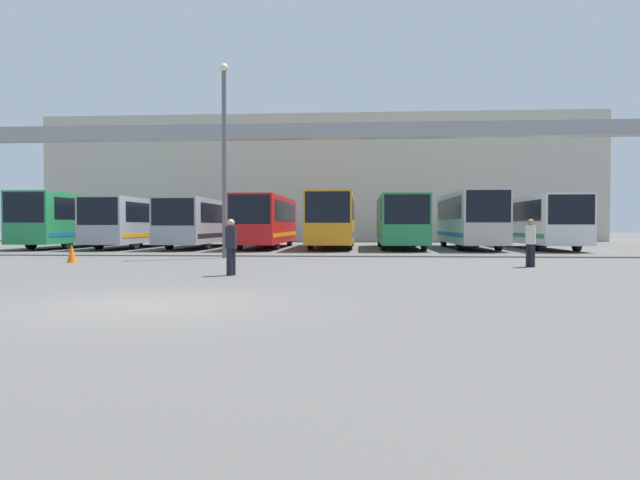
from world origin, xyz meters
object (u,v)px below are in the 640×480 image
at_px(bus_slot_7, 540,219).
at_px(pedestrian_near_center, 531,242).
at_px(bus_slot_5, 400,219).
at_px(lamp_post, 224,153).
at_px(bus_slot_0, 76,217).
at_px(pedestrian_near_left, 231,246).
at_px(bus_slot_1, 137,220).
at_px(bus_slot_4, 333,218).
at_px(bus_slot_2, 204,221).
at_px(bus_slot_3, 266,219).
at_px(bus_slot_6, 469,217).
at_px(traffic_cone, 72,253).

xyz_separation_m(bus_slot_7, pedestrian_near_center, (-4.93, -15.00, -0.91)).
bearing_deg(bus_slot_5, lamp_post, -127.97).
bearing_deg(bus_slot_0, pedestrian_near_left, -53.28).
bearing_deg(bus_slot_1, bus_slot_0, 175.82).
xyz_separation_m(pedestrian_near_left, pedestrian_near_center, (9.38, 3.87, 0.02)).
height_order(bus_slot_4, pedestrian_near_center, bus_slot_4).
bearing_deg(bus_slot_5, bus_slot_4, 170.49).
relative_size(bus_slot_2, pedestrian_near_left, 7.69).
height_order(bus_slot_0, pedestrian_near_center, bus_slot_0).
height_order(bus_slot_4, bus_slot_5, bus_slot_4).
distance_m(bus_slot_2, bus_slot_3, 4.17).
height_order(bus_slot_1, bus_slot_6, bus_slot_6).
height_order(bus_slot_7, lamp_post, lamp_post).
distance_m(bus_slot_5, pedestrian_near_center, 15.50).
xyz_separation_m(bus_slot_0, bus_slot_7, (28.90, -0.69, -0.13)).
bearing_deg(bus_slot_3, traffic_cone, -109.57).
relative_size(bus_slot_6, pedestrian_near_center, 6.51).
relative_size(bus_slot_2, bus_slot_6, 1.15).
relative_size(bus_slot_6, bus_slot_7, 1.05).
bearing_deg(bus_slot_4, lamp_post, -110.13).
distance_m(bus_slot_1, pedestrian_near_center, 25.12).
relative_size(bus_slot_7, pedestrian_near_center, 6.18).
relative_size(bus_slot_1, bus_slot_3, 0.98).
xyz_separation_m(bus_slot_1, traffic_cone, (3.16, -14.20, -1.39)).
xyz_separation_m(traffic_cone, lamp_post, (5.09, 3.35, 4.18)).
relative_size(bus_slot_5, bus_slot_6, 0.97).
height_order(bus_slot_6, traffic_cone, bus_slot_6).
bearing_deg(lamp_post, bus_slot_1, 127.25).
bearing_deg(pedestrian_near_center, bus_slot_6, 141.33).
distance_m(pedestrian_near_center, traffic_cone, 16.73).
distance_m(bus_slot_3, bus_slot_5, 8.27).
relative_size(bus_slot_1, traffic_cone, 15.36).
bearing_deg(traffic_cone, bus_slot_3, 70.43).
distance_m(bus_slot_0, lamp_post, 16.87).
bearing_deg(bus_slot_1, bus_slot_6, -0.32).
distance_m(bus_slot_2, pedestrian_near_center, 22.50).
xyz_separation_m(bus_slot_4, bus_slot_7, (12.38, -0.80, -0.11)).
bearing_deg(bus_slot_2, bus_slot_7, -3.02).
bearing_deg(traffic_cone, lamp_post, 33.32).
relative_size(bus_slot_3, bus_slot_7, 1.10).
xyz_separation_m(bus_slot_3, bus_slot_7, (16.51, -0.51, -0.03)).
bearing_deg(bus_slot_1, traffic_cone, -77.44).
height_order(bus_slot_6, bus_slot_7, bus_slot_6).
height_order(bus_slot_7, pedestrian_near_center, bus_slot_7).
bearing_deg(pedestrian_near_left, bus_slot_2, 38.87).
distance_m(bus_slot_2, pedestrian_near_left, 20.95).
height_order(bus_slot_3, bus_slot_7, bus_slot_3).
relative_size(bus_slot_7, traffic_cone, 14.26).
distance_m(bus_slot_7, traffic_cone, 25.68).
xyz_separation_m(bus_slot_1, pedestrian_near_left, (10.46, -19.25, -0.90)).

